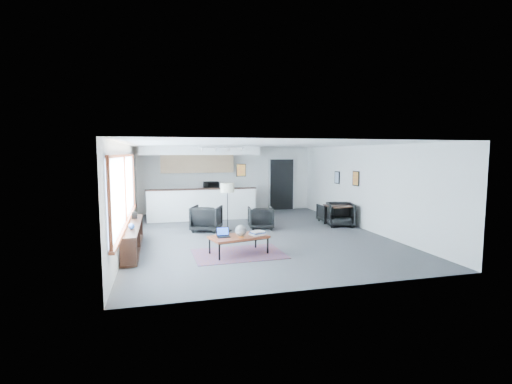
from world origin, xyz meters
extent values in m
cube|color=#48484A|center=(0.00, 0.00, -0.01)|extent=(7.00, 9.00, 0.01)
cube|color=white|center=(0.00, 0.00, 2.60)|extent=(7.00, 9.00, 0.01)
cube|color=silver|center=(0.00, 4.50, 1.30)|extent=(7.00, 0.01, 2.60)
cube|color=silver|center=(0.00, -4.50, 1.30)|extent=(7.00, 0.01, 2.60)
cube|color=silver|center=(-3.50, 0.00, 1.30)|extent=(0.01, 9.00, 2.60)
cube|color=silver|center=(3.50, 0.00, 1.30)|extent=(0.01, 9.00, 2.60)
cube|color=#8CBFFF|center=(-3.47, -0.90, 1.50)|extent=(0.02, 5.80, 1.55)
cube|color=maroon|center=(-3.44, -0.90, 0.70)|extent=(0.10, 5.95, 0.06)
cube|color=maroon|center=(-3.45, -0.90, 2.30)|extent=(0.06, 5.95, 0.06)
cube|color=maroon|center=(-3.45, -3.80, 1.50)|extent=(0.06, 0.06, 1.60)
cube|color=maroon|center=(-3.45, -0.90, 1.50)|extent=(0.06, 0.06, 1.60)
cube|color=maroon|center=(-3.45, 2.00, 1.50)|extent=(0.06, 0.06, 1.60)
cube|color=black|center=(-3.30, -1.00, 0.62)|extent=(0.35, 3.00, 0.05)
cube|color=black|center=(-3.30, -1.00, 0.05)|extent=(0.35, 3.00, 0.05)
cube|color=black|center=(-3.30, -2.45, 0.33)|extent=(0.33, 0.04, 0.55)
cube|color=black|center=(-3.30, -1.00, 0.33)|extent=(0.33, 0.04, 0.55)
cube|color=black|center=(-3.30, 0.45, 0.33)|extent=(0.33, 0.04, 0.55)
cube|color=#3359A5|center=(-3.30, -2.30, 0.17)|extent=(0.18, 0.04, 0.20)
cube|color=silver|center=(-3.30, -2.13, 0.18)|extent=(0.18, 0.04, 0.22)
cube|color=maroon|center=(-3.30, -1.96, 0.20)|extent=(0.18, 0.04, 0.24)
cube|color=black|center=(-3.30, -1.79, 0.17)|extent=(0.18, 0.04, 0.20)
cube|color=#3359A5|center=(-3.30, -1.62, 0.18)|extent=(0.18, 0.04, 0.22)
cube|color=silver|center=(-3.30, -1.45, 0.20)|extent=(0.18, 0.04, 0.24)
cube|color=maroon|center=(-3.30, -1.28, 0.17)|extent=(0.18, 0.04, 0.20)
cube|color=black|center=(-3.30, -1.11, 0.18)|extent=(0.18, 0.04, 0.22)
cube|color=#3359A5|center=(-3.30, -0.94, 0.20)|extent=(0.18, 0.03, 0.24)
cube|color=silver|center=(-3.30, -0.77, 0.17)|extent=(0.18, 0.03, 0.20)
cube|color=maroon|center=(-3.30, -0.60, 0.18)|extent=(0.18, 0.03, 0.22)
cube|color=black|center=(-3.30, -0.43, 0.20)|extent=(0.18, 0.04, 0.24)
cube|color=black|center=(-3.30, -0.20, 0.73)|extent=(0.14, 0.02, 0.18)
sphere|color=#264C99|center=(-3.28, -1.60, 0.71)|extent=(0.14, 0.14, 0.14)
cube|color=white|center=(-1.20, 2.70, 0.55)|extent=(3.80, 0.25, 1.10)
cube|color=black|center=(-1.20, 2.70, 1.11)|extent=(3.85, 0.32, 0.04)
cube|color=white|center=(-1.20, 4.15, 0.45)|extent=(3.80, 0.60, 0.90)
cube|color=#2D2D2D|center=(-1.20, 4.15, 0.91)|extent=(3.82, 0.62, 0.04)
cube|color=tan|center=(-1.20, 4.30, 1.95)|extent=(2.80, 0.35, 0.70)
cube|color=white|center=(-1.20, 3.60, 2.45)|extent=(4.20, 1.80, 0.30)
cube|color=black|center=(0.20, 2.71, 1.75)|extent=(0.35, 0.03, 0.45)
cube|color=orange|center=(0.20, 2.69, 1.75)|extent=(0.30, 0.01, 0.40)
cube|color=black|center=(2.30, 4.42, 1.05)|extent=(1.00, 0.12, 2.10)
cube|color=white|center=(1.78, 4.43, 1.05)|extent=(0.06, 0.10, 2.10)
cube|color=white|center=(2.82, 4.43, 1.05)|extent=(0.06, 0.10, 2.10)
cube|color=white|center=(2.30, 4.43, 2.12)|extent=(1.10, 0.10, 0.06)
cube|color=silver|center=(-0.60, 2.20, 2.56)|extent=(1.60, 0.04, 0.04)
cylinder|color=silver|center=(-1.25, 2.20, 2.48)|extent=(0.07, 0.07, 0.09)
cylinder|color=silver|center=(-0.80, 2.20, 2.48)|extent=(0.07, 0.07, 0.09)
cylinder|color=silver|center=(-0.35, 2.20, 2.48)|extent=(0.07, 0.07, 0.09)
cylinder|color=silver|center=(0.10, 2.20, 2.48)|extent=(0.07, 0.07, 0.09)
cube|color=black|center=(3.47, 0.40, 1.55)|extent=(0.03, 0.38, 0.48)
cube|color=orange|center=(3.46, 0.40, 1.55)|extent=(0.00, 0.32, 0.42)
cube|color=black|center=(3.47, 1.70, 1.50)|extent=(0.03, 0.34, 0.44)
cube|color=#859FC5|center=(3.46, 1.70, 1.50)|extent=(0.00, 0.28, 0.38)
cube|color=#5A3446|center=(-0.88, -1.94, 0.01)|extent=(2.13, 1.48, 0.01)
cube|color=maroon|center=(-0.88, -1.94, 0.41)|extent=(1.45, 0.99, 0.05)
cube|color=black|center=(-1.41, -2.38, 0.19)|extent=(0.04, 0.04, 0.39)
cube|color=black|center=(-1.54, -1.79, 0.19)|extent=(0.04, 0.04, 0.39)
cube|color=black|center=(-0.22, -2.10, 0.19)|extent=(0.04, 0.04, 0.39)
cube|color=black|center=(-0.35, -1.51, 0.19)|extent=(0.04, 0.04, 0.39)
cube|color=black|center=(-0.81, -2.24, 0.38)|extent=(1.23, 0.31, 0.03)
cube|color=black|center=(-0.95, -1.65, 0.38)|extent=(1.23, 0.31, 0.03)
cube|color=black|center=(-1.24, -1.96, 0.44)|extent=(0.29, 0.22, 0.02)
cube|color=black|center=(-1.24, -1.86, 0.54)|extent=(0.29, 0.06, 0.19)
cube|color=blue|center=(-1.24, -1.86, 0.54)|extent=(0.26, 0.04, 0.16)
sphere|color=gray|center=(-0.83, -1.98, 0.57)|extent=(0.27, 0.27, 0.27)
cube|color=silver|center=(-0.43, -1.95, 0.45)|extent=(0.40, 0.36, 0.04)
cube|color=#3359A5|center=(-0.43, -1.95, 0.49)|extent=(0.36, 0.33, 0.03)
cube|color=silver|center=(-0.43, -1.98, 0.52)|extent=(0.34, 0.30, 0.03)
cube|color=#E5590C|center=(-0.86, -2.11, 0.44)|extent=(0.12, 0.12, 0.01)
imported|color=black|center=(-1.29, 0.85, 0.43)|extent=(1.06, 1.03, 0.85)
imported|color=black|center=(0.39, 0.75, 0.38)|extent=(0.82, 0.78, 0.76)
cylinder|color=black|center=(-0.67, 0.69, 0.01)|extent=(0.29, 0.29, 0.03)
cylinder|color=black|center=(-0.67, 0.69, 0.64)|extent=(0.03, 0.03, 1.23)
cylinder|color=beige|center=(-0.67, 0.69, 1.32)|extent=(0.48, 0.48, 0.27)
cube|color=black|center=(3.00, 0.57, 0.65)|extent=(0.80, 0.80, 0.04)
cylinder|color=black|center=(2.65, 0.22, 0.32)|extent=(0.04, 0.04, 0.64)
cylinder|color=black|center=(2.65, 0.93, 0.32)|extent=(0.04, 0.04, 0.64)
cylinder|color=black|center=(3.35, 0.22, 0.32)|extent=(0.04, 0.04, 0.64)
cylinder|color=black|center=(3.35, 0.93, 0.32)|extent=(0.04, 0.04, 0.64)
imported|color=black|center=(3.00, 0.49, 0.36)|extent=(0.86, 0.83, 0.72)
imported|color=black|center=(2.97, 1.25, 0.29)|extent=(0.57, 0.54, 0.58)
imported|color=black|center=(-0.69, 4.15, 1.12)|extent=(0.58, 0.32, 0.39)
camera|label=1|loc=(-2.63, -10.28, 2.36)|focal=26.00mm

